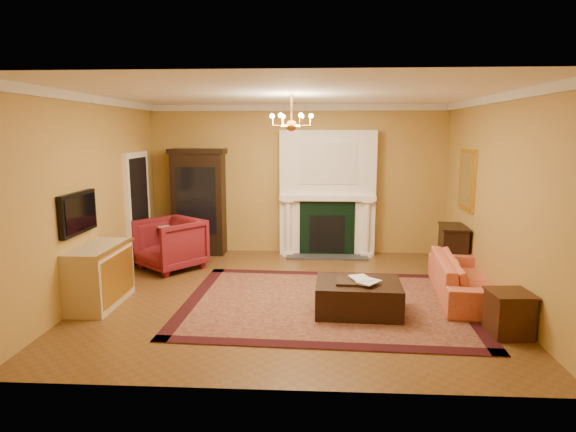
# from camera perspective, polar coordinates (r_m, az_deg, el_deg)

# --- Properties ---
(floor) EXTENTS (6.00, 5.50, 0.02)m
(floor) POSITION_cam_1_polar(r_m,az_deg,el_deg) (7.46, 0.39, -9.44)
(floor) COLOR brown
(floor) RESTS_ON ground
(ceiling) EXTENTS (6.00, 5.50, 0.02)m
(ceiling) POSITION_cam_1_polar(r_m,az_deg,el_deg) (7.06, 0.42, 14.38)
(ceiling) COLOR white
(ceiling) RESTS_ON wall_back
(wall_back) EXTENTS (6.00, 0.02, 3.00)m
(wall_back) POSITION_cam_1_polar(r_m,az_deg,el_deg) (9.84, 1.17, 4.30)
(wall_back) COLOR #B78742
(wall_back) RESTS_ON floor
(wall_front) EXTENTS (6.00, 0.02, 3.00)m
(wall_front) POSITION_cam_1_polar(r_m,az_deg,el_deg) (4.39, -1.32, -2.73)
(wall_front) COLOR #B78742
(wall_front) RESTS_ON floor
(wall_left) EXTENTS (0.02, 5.50, 3.00)m
(wall_left) POSITION_cam_1_polar(r_m,az_deg,el_deg) (7.84, -22.15, 2.14)
(wall_left) COLOR #B78742
(wall_left) RESTS_ON floor
(wall_right) EXTENTS (0.02, 5.50, 3.00)m
(wall_right) POSITION_cam_1_polar(r_m,az_deg,el_deg) (7.58, 23.78, 1.79)
(wall_right) COLOR #B78742
(wall_right) RESTS_ON floor
(fireplace) EXTENTS (1.90, 0.70, 2.50)m
(fireplace) POSITION_cam_1_polar(r_m,az_deg,el_deg) (9.69, 4.68, 2.37)
(fireplace) COLOR white
(fireplace) RESTS_ON wall_back
(crown_molding) EXTENTS (6.00, 5.50, 0.12)m
(crown_molding) POSITION_cam_1_polar(r_m,az_deg,el_deg) (8.01, 0.75, 13.34)
(crown_molding) COLOR silver
(crown_molding) RESTS_ON ceiling
(doorway) EXTENTS (0.08, 1.05, 2.10)m
(doorway) POSITION_cam_1_polar(r_m,az_deg,el_deg) (9.43, -17.31, 0.83)
(doorway) COLOR white
(doorway) RESTS_ON wall_left
(tv_panel) EXTENTS (0.09, 0.95, 0.58)m
(tv_panel) POSITION_cam_1_polar(r_m,az_deg,el_deg) (7.30, -23.61, 0.33)
(tv_panel) COLOR black
(tv_panel) RESTS_ON wall_left
(gilt_mirror) EXTENTS (0.06, 0.76, 1.05)m
(gilt_mirror) POSITION_cam_1_polar(r_m,az_deg,el_deg) (8.87, 20.45, 4.04)
(gilt_mirror) COLOR gold
(gilt_mirror) RESTS_ON wall_right
(chandelier) EXTENTS (0.63, 0.55, 0.53)m
(chandelier) POSITION_cam_1_polar(r_m,az_deg,el_deg) (7.04, 0.42, 11.11)
(chandelier) COLOR gold
(chandelier) RESTS_ON ceiling
(oriental_rug) EXTENTS (4.23, 3.25, 0.02)m
(oriental_rug) POSITION_cam_1_polar(r_m,az_deg,el_deg) (7.14, 4.56, -10.20)
(oriental_rug) COLOR #470F0F
(oriental_rug) RESTS_ON floor
(china_cabinet) EXTENTS (1.03, 0.47, 2.04)m
(china_cabinet) POSITION_cam_1_polar(r_m,az_deg,el_deg) (9.90, -10.50, 1.39)
(china_cabinet) COLOR black
(china_cabinet) RESTS_ON floor
(wingback_armchair) EXTENTS (1.36, 1.35, 1.02)m
(wingback_armchair) POSITION_cam_1_polar(r_m,az_deg,el_deg) (8.95, -13.80, -2.97)
(wingback_armchair) COLOR maroon
(wingback_armchair) RESTS_ON floor
(pedestal_table) EXTENTS (0.41, 0.41, 0.73)m
(pedestal_table) POSITION_cam_1_polar(r_m,az_deg,el_deg) (9.34, -13.88, -2.98)
(pedestal_table) COLOR black
(pedestal_table) RESTS_ON floor
(commode) EXTENTS (0.56, 1.17, 0.87)m
(commode) POSITION_cam_1_polar(r_m,az_deg,el_deg) (7.45, -21.45, -6.59)
(commode) COLOR #BEAE8B
(commode) RESTS_ON floor
(coral_sofa) EXTENTS (0.83, 2.14, 0.82)m
(coral_sofa) POSITION_cam_1_polar(r_m,az_deg,el_deg) (7.70, 20.29, -6.18)
(coral_sofa) COLOR #DC7145
(coral_sofa) RESTS_ON floor
(end_table) EXTENTS (0.49, 0.49, 0.53)m
(end_table) POSITION_cam_1_polar(r_m,az_deg,el_deg) (6.56, 24.70, -10.60)
(end_table) COLOR #3C1D10
(end_table) RESTS_ON floor
(console_table) EXTENTS (0.51, 0.78, 0.82)m
(console_table) POSITION_cam_1_polar(r_m,az_deg,el_deg) (8.97, 18.91, -3.87)
(console_table) COLOR black
(console_table) RESTS_ON floor
(leather_ottoman) EXTENTS (1.18, 0.88, 0.43)m
(leather_ottoman) POSITION_cam_1_polar(r_m,az_deg,el_deg) (6.75, 8.31, -9.48)
(leather_ottoman) COLOR black
(leather_ottoman) RESTS_ON oriental_rug
(ottoman_tray) EXTENTS (0.51, 0.41, 0.03)m
(ottoman_tray) POSITION_cam_1_polar(r_m,az_deg,el_deg) (6.65, 7.89, -7.70)
(ottoman_tray) COLOR black
(ottoman_tray) RESTS_ON leather_ottoman
(book_a) EXTENTS (0.24, 0.11, 0.32)m
(book_a) POSITION_cam_1_polar(r_m,az_deg,el_deg) (6.59, 7.70, -6.24)
(book_a) COLOR gray
(book_a) RESTS_ON ottoman_tray
(book_b) EXTENTS (0.19, 0.16, 0.31)m
(book_b) POSITION_cam_1_polar(r_m,az_deg,el_deg) (6.58, 8.72, -6.32)
(book_b) COLOR gray
(book_b) RESTS_ON ottoman_tray
(topiary_left) EXTENTS (0.14, 0.14, 0.38)m
(topiary_left) POSITION_cam_1_polar(r_m,az_deg,el_deg) (9.62, 1.00, 3.81)
(topiary_left) COLOR gray
(topiary_left) RESTS_ON fireplace
(topiary_right) EXTENTS (0.18, 0.18, 0.47)m
(topiary_right) POSITION_cam_1_polar(r_m,az_deg,el_deg) (9.64, 8.03, 4.03)
(topiary_right) COLOR gray
(topiary_right) RESTS_ON fireplace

